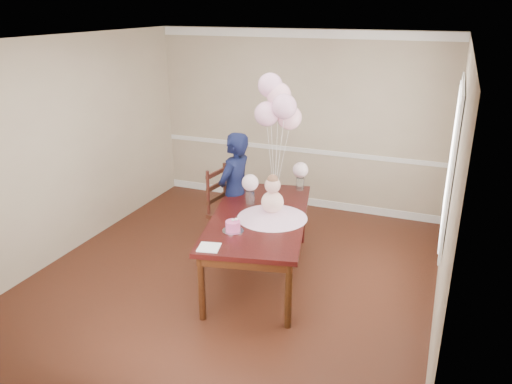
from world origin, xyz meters
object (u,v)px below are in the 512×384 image
object	(u,v)px
birthday_cake	(233,226)
woman	(235,193)
dining_table_top	(259,217)
dining_chair_seat	(231,214)

from	to	relation	value
birthday_cake	woman	distance (m)	1.12
dining_table_top	dining_chair_seat	xyz separation A→B (m)	(-0.61, 0.55, -0.28)
birthday_cake	dining_chair_seat	bearing A→B (deg)	115.60
dining_chair_seat	woman	distance (m)	0.31
dining_chair_seat	woman	xyz separation A→B (m)	(0.07, -0.02, 0.31)
birthday_cake	dining_chair_seat	xyz separation A→B (m)	(-0.50, 1.05, -0.36)
dining_table_top	birthday_cake	bearing A→B (deg)	-113.96
dining_table_top	woman	world-z (taller)	woman
dining_table_top	woman	bearing A→B (deg)	122.92
birthday_cake	woman	size ratio (longest dim) A/B	0.10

